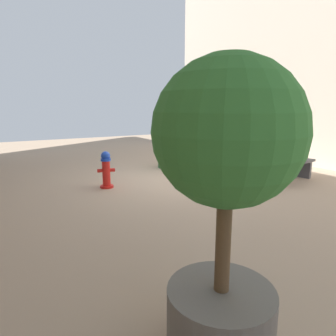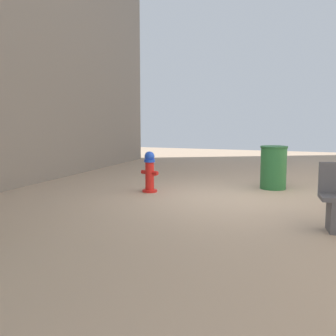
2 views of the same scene
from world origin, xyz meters
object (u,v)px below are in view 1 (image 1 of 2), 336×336
Objects in this scene: planter_tree at (226,185)px; trash_bin at (167,153)px; fire_hydrant at (106,170)px; bench_near at (289,162)px.

trash_bin is (-3.28, -6.28, -0.86)m from planter_tree.
bench_near is at bearing 157.01° from fire_hydrant.
planter_tree is at bearing 62.44° from trash_bin.
trash_bin is at bearing -152.07° from fire_hydrant.
planter_tree reaches higher than trash_bin.
fire_hydrant is 0.49× the size of bench_near.
trash_bin is at bearing -117.56° from planter_tree.
bench_near reaches higher than trash_bin.
fire_hydrant is at bearing 27.93° from trash_bin.
fire_hydrant is 0.91× the size of trash_bin.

